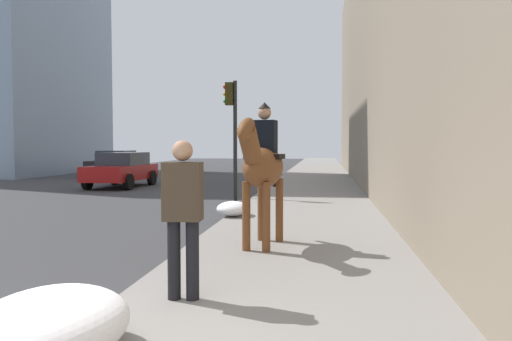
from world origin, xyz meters
The scene contains 7 objects.
mounted_horse_near centered at (4.86, -1.25, 1.44)m, with size 2.15×0.77×2.34m.
pedestrian_greeting centered at (1.95, -0.76, 1.10)m, with size 0.28×0.41×1.70m.
car_near_lane centered at (23.30, 9.06, 0.75)m, with size 4.17×2.12×1.44m.
car_mid_lane centered at (16.99, 6.10, 0.75)m, with size 4.09×2.03×1.44m.
traffic_light_near_curb centered at (12.38, 0.59, 2.51)m, with size 0.20×0.44×3.74m.
snow_pile_near centered at (0.31, -0.15, 0.38)m, with size 1.53×1.17×0.53m, color white.
snow_pile_far centered at (8.32, -0.15, 0.29)m, with size 0.98×0.75×0.34m, color white.
Camera 1 is at (-3.28, -2.23, 1.78)m, focal length 35.83 mm.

